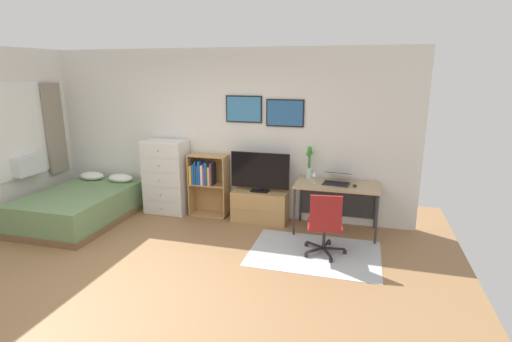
# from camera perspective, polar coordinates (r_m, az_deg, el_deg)

# --- Properties ---
(ground_plane) EXTENTS (7.20, 7.20, 0.00)m
(ground_plane) POSITION_cam_1_polar(r_m,az_deg,el_deg) (4.81, -14.68, -15.40)
(ground_plane) COLOR #936B44
(wall_back_with_posters) EXTENTS (6.12, 0.09, 2.70)m
(wall_back_with_posters) POSITION_cam_1_polar(r_m,az_deg,el_deg) (6.47, -4.63, 5.47)
(wall_back_with_posters) COLOR silver
(wall_back_with_posters) RESTS_ON ground_plane
(area_rug) EXTENTS (1.70, 1.20, 0.01)m
(area_rug) POSITION_cam_1_polar(r_m,az_deg,el_deg) (5.37, 8.48, -11.69)
(area_rug) COLOR #B2B7BC
(area_rug) RESTS_ON ground_plane
(bed) EXTENTS (1.32, 1.92, 0.62)m
(bed) POSITION_cam_1_polar(r_m,az_deg,el_deg) (6.90, -23.97, -4.63)
(bed) COLOR brown
(bed) RESTS_ON ground_plane
(dresser) EXTENTS (0.70, 0.46, 1.24)m
(dresser) POSITION_cam_1_polar(r_m,az_deg,el_deg) (6.76, -12.91, -0.86)
(dresser) COLOR silver
(dresser) RESTS_ON ground_plane
(bookshelf) EXTENTS (0.63, 0.30, 1.02)m
(bookshelf) POSITION_cam_1_polar(r_m,az_deg,el_deg) (6.52, -7.21, -1.30)
(bookshelf) COLOR tan
(bookshelf) RESTS_ON ground_plane
(tv_stand) EXTENTS (0.88, 0.41, 0.50)m
(tv_stand) POSITION_cam_1_polar(r_m,az_deg,el_deg) (6.30, 0.61, -5.11)
(tv_stand) COLOR tan
(tv_stand) RESTS_ON ground_plane
(television) EXTENTS (0.93, 0.16, 0.63)m
(television) POSITION_cam_1_polar(r_m,az_deg,el_deg) (6.11, 0.57, -0.16)
(television) COLOR black
(television) RESTS_ON tv_stand
(desk) EXTENTS (1.21, 0.63, 0.74)m
(desk) POSITION_cam_1_polar(r_m,az_deg,el_deg) (5.97, 11.69, -2.88)
(desk) COLOR tan
(desk) RESTS_ON ground_plane
(office_chair) EXTENTS (0.57, 0.58, 0.86)m
(office_chair) POSITION_cam_1_polar(r_m,az_deg,el_deg) (5.15, 9.98, -7.44)
(office_chair) COLOR #232326
(office_chair) RESTS_ON ground_plane
(laptop) EXTENTS (0.42, 0.45, 0.17)m
(laptop) POSITION_cam_1_polar(r_m,az_deg,el_deg) (5.91, 11.71, -1.10)
(laptop) COLOR #333338
(laptop) RESTS_ON desk
(computer_mouse) EXTENTS (0.06, 0.10, 0.03)m
(computer_mouse) POSITION_cam_1_polar(r_m,az_deg,el_deg) (5.79, 14.15, -2.07)
(computer_mouse) COLOR #262628
(computer_mouse) RESTS_ON desk
(bamboo_vase) EXTENTS (0.09, 0.09, 0.50)m
(bamboo_vase) POSITION_cam_1_polar(r_m,az_deg,el_deg) (6.06, 7.75, 1.29)
(bamboo_vase) COLOR silver
(bamboo_vase) RESTS_ON desk
(wine_glass) EXTENTS (0.07, 0.07, 0.18)m
(wine_glass) POSITION_cam_1_polar(r_m,az_deg,el_deg) (5.83, 8.45, -0.47)
(wine_glass) COLOR silver
(wine_glass) RESTS_ON desk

